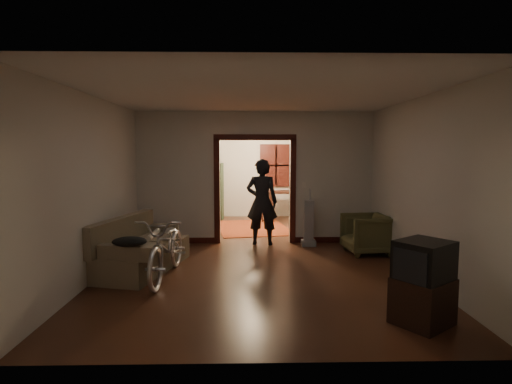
{
  "coord_description": "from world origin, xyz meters",
  "views": [
    {
      "loc": [
        -0.16,
        -7.77,
        1.95
      ],
      "look_at": [
        0.0,
        -0.3,
        1.2
      ],
      "focal_mm": 28.0,
      "sensor_mm": 36.0,
      "label": 1
    }
  ],
  "objects_px": {
    "armchair": "(367,234)",
    "desk": "(286,206)",
    "person": "(262,202)",
    "locker": "(208,191)",
    "sofa": "(143,243)",
    "bicycle": "(168,247)"
  },
  "relations": [
    {
      "from": "armchair",
      "to": "locker",
      "type": "height_order",
      "value": "locker"
    },
    {
      "from": "person",
      "to": "locker",
      "type": "bearing_deg",
      "value": -58.47
    },
    {
      "from": "desk",
      "to": "person",
      "type": "bearing_deg",
      "value": -105.67
    },
    {
      "from": "locker",
      "to": "bicycle",
      "type": "bearing_deg",
      "value": -81.3
    },
    {
      "from": "locker",
      "to": "desk",
      "type": "xyz_separation_m",
      "value": [
        2.24,
        -0.06,
        -0.41
      ]
    },
    {
      "from": "sofa",
      "to": "desk",
      "type": "relative_size",
      "value": 1.74
    },
    {
      "from": "person",
      "to": "locker",
      "type": "xyz_separation_m",
      "value": [
        -1.44,
        3.12,
        -0.08
      ]
    },
    {
      "from": "sofa",
      "to": "desk",
      "type": "distance_m",
      "value": 5.63
    },
    {
      "from": "sofa",
      "to": "person",
      "type": "relative_size",
      "value": 1.06
    },
    {
      "from": "armchair",
      "to": "desk",
      "type": "bearing_deg",
      "value": -168.29
    },
    {
      "from": "sofa",
      "to": "person",
      "type": "height_order",
      "value": "person"
    },
    {
      "from": "locker",
      "to": "desk",
      "type": "distance_m",
      "value": 2.28
    },
    {
      "from": "person",
      "to": "desk",
      "type": "xyz_separation_m",
      "value": [
        0.8,
        3.07,
        -0.5
      ]
    },
    {
      "from": "bicycle",
      "to": "armchair",
      "type": "bearing_deg",
      "value": 25.34
    },
    {
      "from": "person",
      "to": "desk",
      "type": "distance_m",
      "value": 3.21
    },
    {
      "from": "armchair",
      "to": "desk",
      "type": "height_order",
      "value": "desk"
    },
    {
      "from": "bicycle",
      "to": "person",
      "type": "xyz_separation_m",
      "value": [
        1.54,
        2.25,
        0.41
      ]
    },
    {
      "from": "bicycle",
      "to": "armchair",
      "type": "distance_m",
      "value": 3.82
    },
    {
      "from": "armchair",
      "to": "locker",
      "type": "distance_m",
      "value": 5.23
    },
    {
      "from": "person",
      "to": "desk",
      "type": "height_order",
      "value": "person"
    },
    {
      "from": "locker",
      "to": "person",
      "type": "bearing_deg",
      "value": -55.5
    },
    {
      "from": "person",
      "to": "sofa",
      "type": "bearing_deg",
      "value": 48.24
    }
  ]
}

